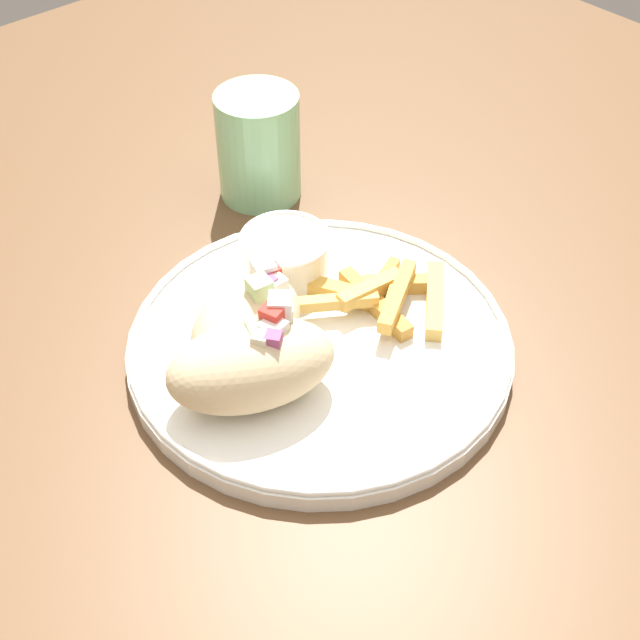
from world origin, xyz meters
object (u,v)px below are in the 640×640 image
Objects in this scene: sauce_ramekin at (285,252)px; water_glass at (259,150)px; fries_pile at (381,295)px; pita_sandwich_near at (252,364)px; pita_sandwich_far at (247,324)px; plate at (320,343)px.

water_glass reaches higher than sauce_ramekin.
fries_pile is 0.20m from water_glass.
pita_sandwich_near is 0.04m from pita_sandwich_far.
fries_pile is at bearing -100.77° from water_glass.
pita_sandwich_near reaches higher than fries_pile.
sauce_ramekin is at bearing -120.15° from water_glass.
water_glass is at bearing 59.85° from sauce_ramekin.
sauce_ramekin is (0.03, 0.08, 0.02)m from plate.
sauce_ramekin is (0.10, 0.09, -0.01)m from pita_sandwich_near.
pita_sandwich_far is at bearing -146.77° from sauce_ramekin.
water_glass is at bearing 29.11° from pita_sandwich_far.
water_glass reaches higher than plate.
pita_sandwich_near is at bearing -143.43° from pita_sandwich_far.
pita_sandwich_near is at bearing -139.86° from sauce_ramekin.
pita_sandwich_near is 1.36× the size of water_glass.
pita_sandwich_far is 0.88× the size of fries_pile.
water_glass is at bearing 79.23° from fries_pile.
pita_sandwich_near reaches higher than sauce_ramekin.
pita_sandwich_near is 1.86× the size of sauce_ramekin.
sauce_ramekin is (0.08, 0.05, -0.01)m from pita_sandwich_far.
pita_sandwich_far reaches higher than plate.
plate is at bearing 176.98° from fries_pile.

